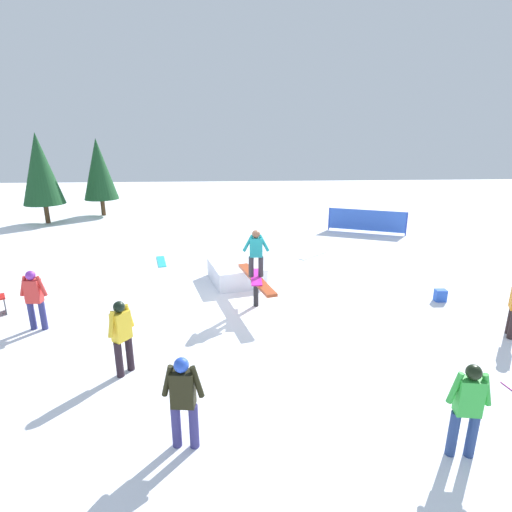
{
  "coord_description": "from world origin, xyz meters",
  "views": [
    {
      "loc": [
        10.04,
        -0.64,
        4.52
      ],
      "look_at": [
        0.0,
        0.0,
        1.43
      ],
      "focal_mm": 28.0,
      "sensor_mm": 36.0,
      "label": 1
    }
  ],
  "objects_px": {
    "loose_snowboard_cyan": "(161,261)",
    "pine_tree_far": "(99,169)",
    "main_rider_on_rail": "(256,254)",
    "bystander_red": "(34,297)",
    "backpack_on_snow": "(440,295)",
    "rail_feature": "(256,282)",
    "bystander_green": "(468,406)",
    "pine_tree_near": "(40,169)",
    "loose_snowboard_white": "(313,255)",
    "bystander_black": "(183,398)",
    "bystander_yellow": "(122,334)"
  },
  "relations": [
    {
      "from": "rail_feature",
      "to": "bystander_yellow",
      "type": "distance_m",
      "value": 4.11
    },
    {
      "from": "bystander_black",
      "to": "pine_tree_near",
      "type": "xyz_separation_m",
      "value": [
        -16.35,
        -8.91,
        1.96
      ]
    },
    {
      "from": "rail_feature",
      "to": "pine_tree_far",
      "type": "xyz_separation_m",
      "value": [
        -13.26,
        -7.99,
        1.91
      ]
    },
    {
      "from": "loose_snowboard_cyan",
      "to": "pine_tree_near",
      "type": "relative_size",
      "value": 0.29
    },
    {
      "from": "bystander_green",
      "to": "loose_snowboard_white",
      "type": "xyz_separation_m",
      "value": [
        -10.03,
        -0.14,
        -0.83
      ]
    },
    {
      "from": "bystander_red",
      "to": "backpack_on_snow",
      "type": "relative_size",
      "value": 4.38
    },
    {
      "from": "bystander_red",
      "to": "bystander_black",
      "type": "height_order",
      "value": "bystander_black"
    },
    {
      "from": "main_rider_on_rail",
      "to": "pine_tree_near",
      "type": "relative_size",
      "value": 0.28
    },
    {
      "from": "main_rider_on_rail",
      "to": "bystander_green",
      "type": "distance_m",
      "value": 6.12
    },
    {
      "from": "bystander_red",
      "to": "pine_tree_near",
      "type": "distance_m",
      "value": 13.43
    },
    {
      "from": "main_rider_on_rail",
      "to": "loose_snowboard_white",
      "type": "bearing_deg",
      "value": 152.75
    },
    {
      "from": "main_rider_on_rail",
      "to": "loose_snowboard_white",
      "type": "height_order",
      "value": "main_rider_on_rail"
    },
    {
      "from": "rail_feature",
      "to": "backpack_on_snow",
      "type": "relative_size",
      "value": 7.35
    },
    {
      "from": "main_rider_on_rail",
      "to": "pine_tree_near",
      "type": "distance_m",
      "value": 15.34
    },
    {
      "from": "rail_feature",
      "to": "pine_tree_near",
      "type": "relative_size",
      "value": 0.54
    },
    {
      "from": "bystander_green",
      "to": "pine_tree_near",
      "type": "relative_size",
      "value": 0.33
    },
    {
      "from": "main_rider_on_rail",
      "to": "loose_snowboard_cyan",
      "type": "bearing_deg",
      "value": -140.51
    },
    {
      "from": "rail_feature",
      "to": "bystander_black",
      "type": "relative_size",
      "value": 1.66
    },
    {
      "from": "main_rider_on_rail",
      "to": "bystander_black",
      "type": "bearing_deg",
      "value": -13.73
    },
    {
      "from": "bystander_black",
      "to": "loose_snowboard_cyan",
      "type": "relative_size",
      "value": 1.12
    },
    {
      "from": "loose_snowboard_white",
      "to": "pine_tree_far",
      "type": "height_order",
      "value": "pine_tree_far"
    },
    {
      "from": "rail_feature",
      "to": "backpack_on_snow",
      "type": "height_order",
      "value": "rail_feature"
    },
    {
      "from": "bystander_green",
      "to": "pine_tree_far",
      "type": "distance_m",
      "value": 21.63
    },
    {
      "from": "bystander_red",
      "to": "pine_tree_near",
      "type": "height_order",
      "value": "pine_tree_near"
    },
    {
      "from": "bystander_green",
      "to": "loose_snowboard_cyan",
      "type": "xyz_separation_m",
      "value": [
        -9.64,
        -5.88,
        -0.83
      ]
    },
    {
      "from": "bystander_red",
      "to": "loose_snowboard_white",
      "type": "height_order",
      "value": "bystander_red"
    },
    {
      "from": "bystander_green",
      "to": "bystander_yellow",
      "type": "xyz_separation_m",
      "value": [
        -2.46,
        -5.41,
        0.01
      ]
    },
    {
      "from": "bystander_green",
      "to": "loose_snowboard_white",
      "type": "height_order",
      "value": "bystander_green"
    },
    {
      "from": "bystander_red",
      "to": "pine_tree_far",
      "type": "distance_m",
      "value": 14.63
    },
    {
      "from": "main_rider_on_rail",
      "to": "loose_snowboard_cyan",
      "type": "height_order",
      "value": "main_rider_on_rail"
    },
    {
      "from": "rail_feature",
      "to": "loose_snowboard_cyan",
      "type": "height_order",
      "value": "rail_feature"
    },
    {
      "from": "bystander_yellow",
      "to": "loose_snowboard_white",
      "type": "xyz_separation_m",
      "value": [
        -7.58,
        5.27,
        -0.85
      ]
    },
    {
      "from": "bystander_green",
      "to": "bystander_black",
      "type": "bearing_deg",
      "value": 3.01
    },
    {
      "from": "bystander_yellow",
      "to": "backpack_on_snow",
      "type": "height_order",
      "value": "bystander_yellow"
    },
    {
      "from": "rail_feature",
      "to": "pine_tree_near",
      "type": "distance_m",
      "value": 15.43
    },
    {
      "from": "bystander_red",
      "to": "loose_snowboard_white",
      "type": "xyz_separation_m",
      "value": [
        -5.56,
        7.81,
        -0.82
      ]
    },
    {
      "from": "bystander_yellow",
      "to": "loose_snowboard_cyan",
      "type": "relative_size",
      "value": 1.14
    },
    {
      "from": "bystander_green",
      "to": "loose_snowboard_white",
      "type": "bearing_deg",
      "value": -80.03
    },
    {
      "from": "bystander_red",
      "to": "loose_snowboard_cyan",
      "type": "distance_m",
      "value": 5.63
    },
    {
      "from": "main_rider_on_rail",
      "to": "backpack_on_snow",
      "type": "distance_m",
      "value": 5.36
    },
    {
      "from": "loose_snowboard_white",
      "to": "pine_tree_near",
      "type": "relative_size",
      "value": 0.32
    },
    {
      "from": "rail_feature",
      "to": "loose_snowboard_white",
      "type": "xyz_separation_m",
      "value": [
        -4.54,
        2.5,
        -0.69
      ]
    },
    {
      "from": "main_rider_on_rail",
      "to": "loose_snowboard_cyan",
      "type": "xyz_separation_m",
      "value": [
        -4.15,
        -3.24,
        -1.46
      ]
    },
    {
      "from": "bystander_black",
      "to": "loose_snowboard_white",
      "type": "relative_size",
      "value": 1.03
    },
    {
      "from": "backpack_on_snow",
      "to": "bystander_green",
      "type": "bearing_deg",
      "value": 66.89
    },
    {
      "from": "rail_feature",
      "to": "bystander_red",
      "type": "height_order",
      "value": "bystander_red"
    },
    {
      "from": "loose_snowboard_cyan",
      "to": "pine_tree_far",
      "type": "distance_m",
      "value": 10.6
    },
    {
      "from": "loose_snowboard_cyan",
      "to": "backpack_on_snow",
      "type": "distance_m",
      "value": 9.41
    },
    {
      "from": "main_rider_on_rail",
      "to": "bystander_green",
      "type": "xyz_separation_m",
      "value": [
        5.49,
        2.64,
        -0.63
      ]
    },
    {
      "from": "pine_tree_near",
      "to": "pine_tree_far",
      "type": "xyz_separation_m",
      "value": [
        -1.97,
        2.3,
        -0.19
      ]
    }
  ]
}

